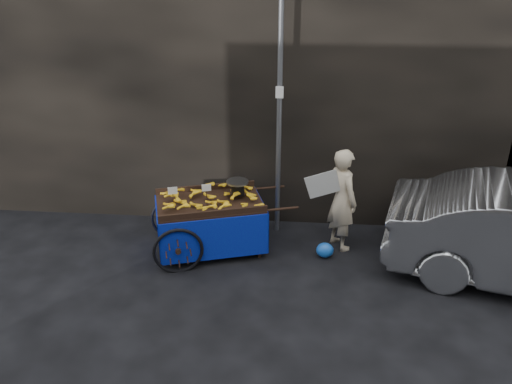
{
  "coord_description": "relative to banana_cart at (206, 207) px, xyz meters",
  "views": [
    {
      "loc": [
        0.59,
        -6.25,
        4.19
      ],
      "look_at": [
        0.01,
        0.5,
        1.07
      ],
      "focal_mm": 35.0,
      "sensor_mm": 36.0,
      "label": 1
    }
  ],
  "objects": [
    {
      "name": "plastic_bag",
      "position": [
        1.85,
        -0.08,
        -0.63
      ],
      "size": [
        0.27,
        0.22,
        0.24
      ],
      "primitive_type": "ellipsoid",
      "color": "blue",
      "rests_on": "ground"
    },
    {
      "name": "banana_cart",
      "position": [
        0.0,
        0.0,
        0.0
      ],
      "size": [
        2.42,
        1.6,
        1.21
      ],
      "rotation": [
        0.0,
        0.0,
        0.3
      ],
      "color": "black",
      "rests_on": "ground"
    },
    {
      "name": "ground",
      "position": [
        0.77,
        -0.55,
        -0.75
      ],
      "size": [
        80.0,
        80.0,
        0.0
      ],
      "primitive_type": "plane",
      "color": "black",
      "rests_on": "ground"
    },
    {
      "name": "vendor",
      "position": [
        2.09,
        0.29,
        0.08
      ],
      "size": [
        0.94,
        0.72,
        1.66
      ],
      "rotation": [
        0.0,
        0.0,
        2.13
      ],
      "color": "#C5B292",
      "rests_on": "ground"
    },
    {
      "name": "street_pole",
      "position": [
        1.07,
        0.75,
        1.26
      ],
      "size": [
        0.12,
        0.1,
        4.0
      ],
      "color": "slate",
      "rests_on": "ground"
    },
    {
      "name": "building_wall",
      "position": [
        1.16,
        2.05,
        1.75
      ],
      "size": [
        13.5,
        2.0,
        5.0
      ],
      "color": "black",
      "rests_on": "ground"
    }
  ]
}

